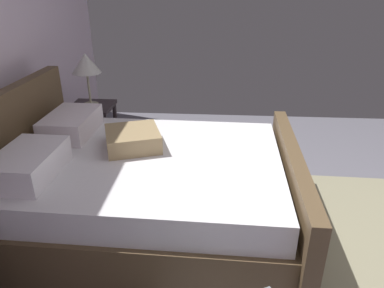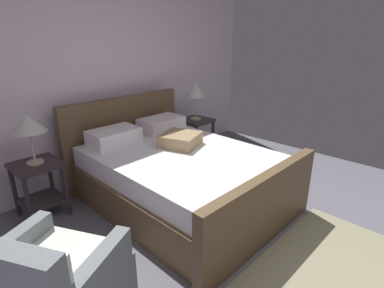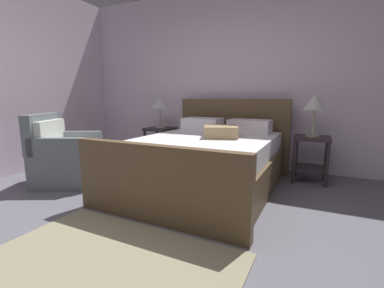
{
  "view_description": "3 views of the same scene",
  "coord_description": "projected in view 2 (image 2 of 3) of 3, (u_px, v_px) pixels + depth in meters",
  "views": [
    {
      "loc": [
        -2.3,
        0.96,
        1.84
      ],
      "look_at": [
        -0.14,
        1.11,
        0.82
      ],
      "focal_mm": 33.61,
      "sensor_mm": 36.0,
      "label": 1
    },
    {
      "loc": [
        -2.1,
        -0.71,
        1.82
      ],
      "look_at": [
        -0.12,
        1.12,
        0.84
      ],
      "focal_mm": 28.23,
      "sensor_mm": 36.0,
      "label": 2
    },
    {
      "loc": [
        1.24,
        -1.47,
        1.1
      ],
      "look_at": [
        0.1,
        0.98,
        0.63
      ],
      "focal_mm": 24.8,
      "sensor_mm": 36.0,
      "label": 3
    }
  ],
  "objects": [
    {
      "name": "ground_plane",
      "position": [
        299.0,
        267.0,
        2.53
      ],
      "size": [
        5.31,
        5.42,
        0.02
      ],
      "primitive_type": "cube",
      "color": "slate"
    },
    {
      "name": "wall_back",
      "position": [
        102.0,
        70.0,
        3.81
      ],
      "size": [
        5.43,
        0.12,
        2.8
      ],
      "primitive_type": "cube",
      "color": "silver",
      "rests_on": "ground"
    },
    {
      "name": "bed",
      "position": [
        177.0,
        174.0,
        3.4
      ],
      "size": [
        1.77,
        2.27,
        1.08
      ],
      "color": "brown",
      "rests_on": "ground"
    },
    {
      "name": "nightstand_right",
      "position": [
        196.0,
        131.0,
        4.69
      ],
      "size": [
        0.44,
        0.44,
        0.6
      ],
      "color": "#33292D",
      "rests_on": "ground"
    },
    {
      "name": "table_lamp_right",
      "position": [
        196.0,
        91.0,
        4.47
      ],
      "size": [
        0.29,
        0.29,
        0.54
      ],
      "color": "#B7B293",
      "rests_on": "nightstand_right"
    },
    {
      "name": "nightstand_left",
      "position": [
        39.0,
        181.0,
        3.11
      ],
      "size": [
        0.44,
        0.44,
        0.6
      ],
      "color": "#33292D",
      "rests_on": "ground"
    },
    {
      "name": "table_lamp_left",
      "position": [
        28.0,
        125.0,
        2.9
      ],
      "size": [
        0.33,
        0.33,
        0.5
      ],
      "color": "#B7B293",
      "rests_on": "nightstand_left"
    },
    {
      "name": "area_rug",
      "position": [
        329.0,
        275.0,
        2.42
      ],
      "size": [
        1.77,
        1.08,
        0.01
      ],
      "primitive_type": "cube",
      "rotation": [
        0.0,
        0.0,
        -0.03
      ],
      "color": "gray",
      "rests_on": "ground"
    }
  ]
}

